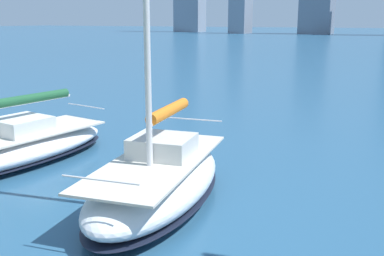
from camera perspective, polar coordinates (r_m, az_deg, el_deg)
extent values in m
ellipsoid|color=silver|center=(12.34, -4.38, -7.01)|extent=(3.72, 6.97, 1.22)
ellipsoid|color=black|center=(12.46, -4.35, -8.46)|extent=(3.74, 7.00, 0.10)
cube|color=beige|center=(12.13, -4.43, -4.17)|extent=(3.11, 6.10, 0.06)
cube|color=silver|center=(12.39, -3.76, -2.30)|extent=(1.84, 1.69, 0.55)
cylinder|color=silver|center=(12.65, -2.98, 1.67)|extent=(0.55, 2.77, 0.12)
cylinder|color=orange|center=(12.63, -2.99, 2.20)|extent=(0.72, 2.58, 0.32)
cylinder|color=silver|center=(9.37, -11.64, -6.47)|extent=(1.75, 0.32, 0.04)
cylinder|color=silver|center=(14.69, -0.04, 1.13)|extent=(2.02, 0.36, 0.04)
ellipsoid|color=white|center=(17.02, -21.92, -2.63)|extent=(3.81, 8.11, 0.96)
ellipsoid|color=black|center=(17.09, -21.84, -3.48)|extent=(3.82, 8.15, 0.10)
cube|color=beige|center=(16.89, -22.07, -0.97)|extent=(3.18, 7.11, 0.06)
cube|color=silver|center=(17.07, -20.86, 0.34)|extent=(1.89, 1.92, 0.55)
cylinder|color=silver|center=(17.26, -19.49, 3.21)|extent=(0.55, 3.27, 0.12)
cylinder|color=#1E5633|center=(17.24, -19.52, 3.60)|extent=(0.71, 3.03, 0.32)
cylinder|color=silver|center=(18.87, -13.35, 2.73)|extent=(2.09, 0.32, 0.04)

